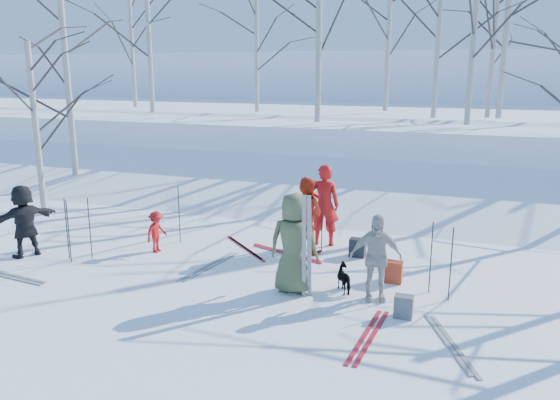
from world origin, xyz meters
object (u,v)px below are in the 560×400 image
at_px(skier_olive_center, 294,243).
at_px(skier_redor_behind, 306,215).
at_px(skier_red_seated, 157,232).
at_px(skier_grey_west, 24,221).
at_px(backpack_dark, 358,248).
at_px(backpack_red, 394,272).
at_px(skier_cream_east, 376,257).
at_px(skier_red_north, 324,205).
at_px(backpack_grey, 404,307).
at_px(dog, 346,278).

xyz_separation_m(skier_olive_center, skier_redor_behind, (-0.47, 2.25, -0.08)).
distance_m(skier_redor_behind, skier_red_seated, 3.33).
distance_m(skier_grey_west, backpack_dark, 7.23).
bearing_deg(backpack_red, skier_grey_west, -171.29).
bearing_deg(skier_cream_east, skier_red_north, 103.91).
distance_m(skier_red_seated, skier_grey_west, 2.81).
xyz_separation_m(skier_grey_west, backpack_dark, (6.79, 2.42, -0.59)).
bearing_deg(skier_red_seated, backpack_red, -81.70).
xyz_separation_m(skier_redor_behind, skier_cream_east, (1.92, -2.10, -0.06)).
distance_m(skier_redor_behind, backpack_grey, 3.72).
xyz_separation_m(skier_redor_behind, backpack_grey, (2.51, -2.67, -0.65)).
xyz_separation_m(skier_redor_behind, skier_grey_west, (-5.62, -2.38, -0.05)).
height_order(skier_red_seated, backpack_dark, skier_red_seated).
relative_size(skier_olive_center, skier_cream_east, 1.19).
bearing_deg(dog, backpack_dark, -121.31).
bearing_deg(skier_red_north, skier_cream_east, 112.05).
bearing_deg(backpack_dark, skier_red_north, 149.90).
height_order(skier_olive_center, skier_redor_behind, skier_olive_center).
bearing_deg(skier_red_north, skier_redor_behind, 55.99).
bearing_deg(skier_grey_west, skier_red_seated, 142.26).
distance_m(skier_olive_center, skier_redor_behind, 2.30).
xyz_separation_m(skier_red_seated, dog, (4.47, -0.74, -0.22)).
height_order(skier_red_north, skier_red_seated, skier_red_north).
distance_m(skier_grey_west, dog, 7.03).
distance_m(skier_red_seated, backpack_red, 5.23).
relative_size(skier_cream_east, backpack_grey, 4.10).
bearing_deg(skier_cream_east, backpack_red, 58.88).
relative_size(skier_red_north, skier_redor_behind, 1.12).
xyz_separation_m(backpack_grey, backpack_dark, (-1.34, 2.71, 0.01)).
xyz_separation_m(backpack_red, backpack_dark, (-0.96, 1.23, -0.01)).
xyz_separation_m(skier_redor_behind, backpack_dark, (1.17, 0.04, -0.64)).
xyz_separation_m(skier_olive_center, backpack_dark, (0.70, 2.30, -0.72)).
relative_size(backpack_grey, backpack_dark, 0.95).
bearing_deg(skier_cream_east, backpack_dark, 91.36).
distance_m(backpack_red, backpack_grey, 1.52).
relative_size(backpack_red, backpack_dark, 1.05).
height_order(skier_cream_east, skier_grey_west, skier_grey_west).
relative_size(skier_olive_center, backpack_grey, 4.87).
bearing_deg(skier_red_seated, backpack_dark, -65.57).
relative_size(skier_red_seated, backpack_red, 2.22).
xyz_separation_m(skier_olive_center, skier_cream_east, (1.45, 0.16, -0.15)).
height_order(skier_olive_center, dog, skier_olive_center).
height_order(skier_olive_center, backpack_dark, skier_olive_center).
xyz_separation_m(dog, backpack_red, (0.76, 0.73, -0.04)).
relative_size(skier_cream_east, dog, 2.64).
bearing_deg(backpack_grey, skier_redor_behind, 133.28).
height_order(skier_cream_east, dog, skier_cream_east).
relative_size(skier_olive_center, skier_grey_west, 1.16).
bearing_deg(skier_grey_west, backpack_grey, 114.76).
distance_m(skier_red_seated, backpack_dark, 4.44).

